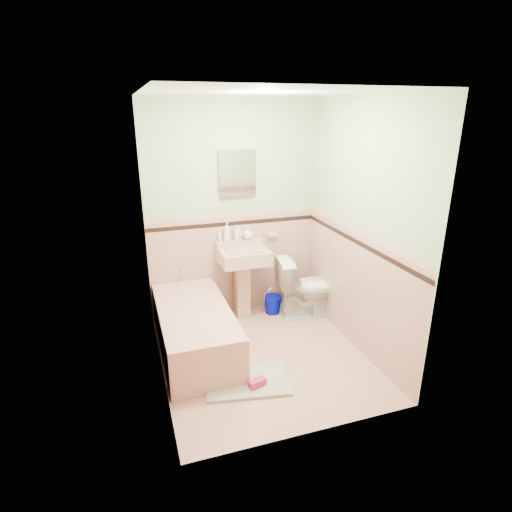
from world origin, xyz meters
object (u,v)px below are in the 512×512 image
object	(u,v)px
medicine_cabinet	(237,173)
bathtub	(195,331)
toilet	(307,287)
shoe	(257,383)
soap_bottle_right	(248,233)
bucket	(273,304)
soap_bottle_left	(227,232)
soap_bottle_mid	(238,233)
sink	(244,285)

from	to	relation	value
medicine_cabinet	bathtub	bearing A→B (deg)	-132.58
toilet	shoe	xyz separation A→B (m)	(-1.02, -1.16, -0.31)
soap_bottle_right	bucket	bearing A→B (deg)	-31.39
toilet	shoe	world-z (taller)	toilet
soap_bottle_left	toilet	size ratio (longest dim) A/B	0.31
bathtub	shoe	distance (m)	0.91
soap_bottle_right	toilet	distance (m)	0.96
medicine_cabinet	shoe	world-z (taller)	medicine_cabinet
shoe	soap_bottle_left	bearing A→B (deg)	67.49
bathtub	soap_bottle_left	xyz separation A→B (m)	(0.54, 0.71, 0.82)
soap_bottle_mid	shoe	size ratio (longest dim) A/B	1.13
sink	shoe	distance (m)	1.40
soap_bottle_mid	sink	bearing A→B (deg)	-84.61
sink	toilet	size ratio (longest dim) A/B	1.18
soap_bottle_left	soap_bottle_right	distance (m)	0.26
toilet	soap_bottle_mid	bearing A→B (deg)	73.32
toilet	bucket	world-z (taller)	toilet
soap_bottle_left	toilet	bearing A→B (deg)	-21.28
soap_bottle_mid	shoe	xyz separation A→B (m)	(-0.26, -1.50, -0.95)
bathtub	soap_bottle_left	world-z (taller)	soap_bottle_left
medicine_cabinet	shoe	xyz separation A→B (m)	(-0.27, -1.53, -1.64)
medicine_cabinet	soap_bottle_mid	size ratio (longest dim) A/B	2.87
soap_bottle_right	bucket	size ratio (longest dim) A/B	0.72
bathtub	soap_bottle_right	world-z (taller)	soap_bottle_right
medicine_cabinet	soap_bottle_right	xyz separation A→B (m)	(0.11, -0.03, -0.69)
medicine_cabinet	bucket	xyz separation A→B (m)	(0.37, -0.19, -1.59)
bathtub	toilet	size ratio (longest dim) A/B	2.04
bathtub	bucket	xyz separation A→B (m)	(1.05, 0.55, -0.12)
soap_bottle_mid	soap_bottle_right	world-z (taller)	soap_bottle_mid
medicine_cabinet	shoe	bearing A→B (deg)	-100.08
soap_bottle_mid	toilet	xyz separation A→B (m)	(0.76, -0.35, -0.65)
soap_bottle_left	bucket	bearing A→B (deg)	-17.24
bathtub	toilet	bearing A→B (deg)	14.37
sink	medicine_cabinet	xyz separation A→B (m)	(0.00, 0.21, 1.27)
bathtub	medicine_cabinet	size ratio (longest dim) A/B	2.91
bathtub	toilet	xyz separation A→B (m)	(1.42, 0.36, 0.14)
medicine_cabinet	toilet	world-z (taller)	medicine_cabinet
medicine_cabinet	soap_bottle_right	distance (m)	0.70
bathtub	soap_bottle_mid	bearing A→B (deg)	46.96
soap_bottle_left	sink	bearing A→B (deg)	-51.30
bathtub	medicine_cabinet	world-z (taller)	medicine_cabinet
medicine_cabinet	toilet	distance (m)	1.57
soap_bottle_left	shoe	xyz separation A→B (m)	(-0.13, -1.50, -0.98)
soap_bottle_mid	bathtub	bearing A→B (deg)	-133.04
soap_bottle_right	shoe	world-z (taller)	soap_bottle_right
medicine_cabinet	bucket	world-z (taller)	medicine_cabinet
soap_bottle_right	shoe	bearing A→B (deg)	-104.24
shoe	toilet	bearing A→B (deg)	31.14
sink	toilet	xyz separation A→B (m)	(0.74, -0.17, -0.07)
soap_bottle_mid	toilet	distance (m)	1.06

